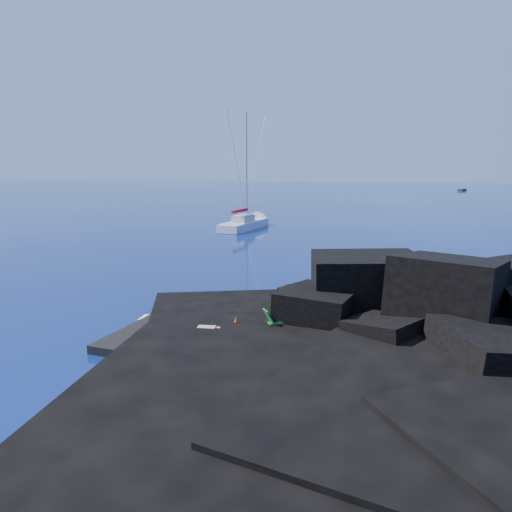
{
  "coord_description": "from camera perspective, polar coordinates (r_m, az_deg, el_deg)",
  "views": [
    {
      "loc": [
        11.07,
        -17.91,
        7.21
      ],
      "look_at": [
        3.57,
        9.47,
        2.0
      ],
      "focal_mm": 35.0,
      "sensor_mm": 36.0,
      "label": 1
    }
  ],
  "objects": [
    {
      "name": "ground",
      "position": [
        22.26,
        -15.69,
        -8.91
      ],
      "size": [
        400.0,
        400.0,
        0.0
      ],
      "primitive_type": "plane",
      "color": "#041440",
      "rests_on": "ground"
    },
    {
      "name": "headland",
      "position": [
        22.2,
        19.69,
        -9.18
      ],
      "size": [
        24.0,
        24.0,
        3.6
      ],
      "primitive_type": null,
      "color": "black",
      "rests_on": "ground"
    },
    {
      "name": "beach",
      "position": [
        20.84,
        -4.12,
        -9.88
      ],
      "size": [
        9.08,
        6.86,
        0.7
      ],
      "primitive_type": "cube",
      "rotation": [
        0.0,
        0.0,
        -0.1
      ],
      "color": "black",
      "rests_on": "ground"
    },
    {
      "name": "surf_foam",
      "position": [
        24.77,
        0.46,
        -6.52
      ],
      "size": [
        10.0,
        8.0,
        0.06
      ],
      "primitive_type": null,
      "color": "white",
      "rests_on": "ground"
    },
    {
      "name": "sailboat",
      "position": [
        57.1,
        -1.26,
        3.14
      ],
      "size": [
        4.17,
        12.67,
        13.04
      ],
      "primitive_type": null,
      "rotation": [
        0.0,
        0.0,
        -0.13
      ],
      "color": "silver",
      "rests_on": "ground"
    },
    {
      "name": "deck_chair",
      "position": [
        21.24,
        3.09,
        -7.03
      ],
      "size": [
        1.57,
        1.37,
        1.01
      ],
      "primitive_type": null,
      "rotation": [
        0.0,
        0.0,
        0.61
      ],
      "color": "#186D2E",
      "rests_on": "beach"
    },
    {
      "name": "towel",
      "position": [
        20.91,
        -5.67,
        -8.73
      ],
      "size": [
        2.22,
        1.27,
        0.06
      ],
      "primitive_type": "cube",
      "rotation": [
        0.0,
        0.0,
        0.14
      ],
      "color": "white",
      "rests_on": "beach"
    },
    {
      "name": "sunbather",
      "position": [
        20.86,
        -5.67,
        -8.3
      ],
      "size": [
        2.05,
        0.77,
        0.27
      ],
      "primitive_type": null,
      "rotation": [
        0.0,
        0.0,
        0.14
      ],
      "color": "tan",
      "rests_on": "towel"
    },
    {
      "name": "marker_cone",
      "position": [
        21.36,
        -2.31,
        -7.61
      ],
      "size": [
        0.42,
        0.42,
        0.52
      ],
      "primitive_type": "cone",
      "rotation": [
        0.0,
        0.0,
        -0.27
      ],
      "color": "#FF470D",
      "rests_on": "beach"
    },
    {
      "name": "distant_boat_a",
      "position": [
        152.27,
        22.48,
        6.9
      ],
      "size": [
        2.83,
        4.31,
        0.55
      ],
      "primitive_type": "cube",
      "rotation": [
        0.0,
        0.0,
        -0.41
      ],
      "color": "#28292E",
      "rests_on": "ground"
    }
  ]
}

